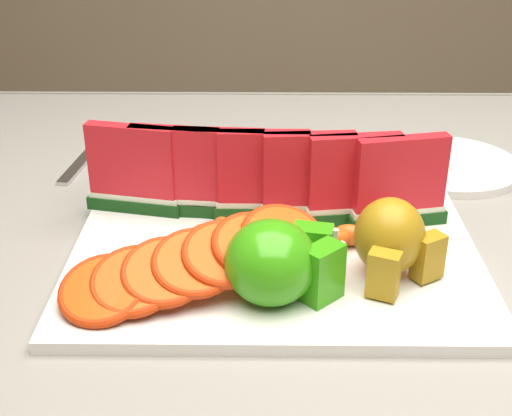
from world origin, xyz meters
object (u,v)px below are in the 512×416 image
(platter, at_px, (275,255))
(pear_cluster, at_px, (391,239))
(side_plate, at_px, (448,165))
(apple_cluster, at_px, (279,263))
(fork, at_px, (87,154))

(platter, xyz_separation_m, pear_cluster, (0.10, -0.04, 0.04))
(platter, bearing_deg, pear_cluster, -23.02)
(side_plate, bearing_deg, apple_cluster, -126.09)
(platter, height_order, apple_cluster, apple_cluster)
(platter, distance_m, pear_cluster, 0.12)
(platter, height_order, side_plate, platter)
(apple_cluster, xyz_separation_m, pear_cluster, (0.10, 0.03, 0.01))
(fork, bearing_deg, side_plate, -4.39)
(fork, bearing_deg, pear_cluster, -41.32)
(side_plate, bearing_deg, platter, -134.55)
(apple_cluster, relative_size, side_plate, 0.63)
(platter, xyz_separation_m, apple_cluster, (0.00, -0.08, 0.04))
(pear_cluster, height_order, fork, pear_cluster)
(fork, bearing_deg, platter, -47.02)
(pear_cluster, relative_size, fork, 0.45)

